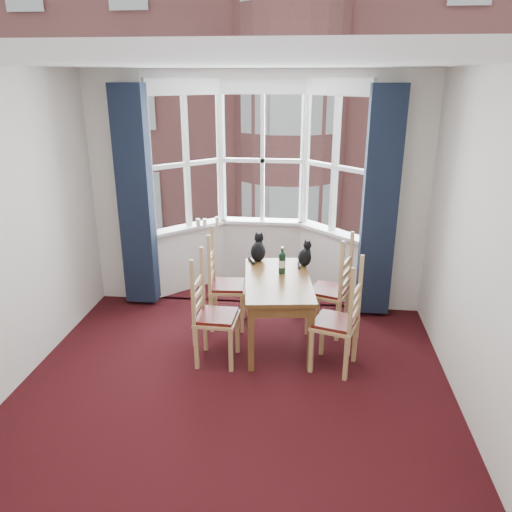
# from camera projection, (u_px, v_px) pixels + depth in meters

# --- Properties ---
(floor) EXTENTS (4.50, 4.50, 0.00)m
(floor) POSITION_uv_depth(u_px,v_px,m) (228.00, 411.00, 4.28)
(floor) COLOR black
(floor) RESTS_ON ground
(ceiling) EXTENTS (4.50, 4.50, 0.00)m
(ceiling) POSITION_uv_depth(u_px,v_px,m) (220.00, 62.00, 3.33)
(ceiling) COLOR white
(ceiling) RESTS_ON floor
(wall_right) EXTENTS (0.00, 4.50, 4.50)m
(wall_right) POSITION_uv_depth(u_px,v_px,m) (497.00, 269.00, 3.60)
(wall_right) COLOR silver
(wall_right) RESTS_ON floor
(wall_near) EXTENTS (4.00, 0.00, 4.00)m
(wall_near) POSITION_uv_depth(u_px,v_px,m) (113.00, 484.00, 1.70)
(wall_near) COLOR silver
(wall_near) RESTS_ON floor
(wall_back_pier_left) EXTENTS (0.70, 0.12, 2.80)m
(wall_back_pier_left) POSITION_uv_depth(u_px,v_px,m) (122.00, 191.00, 6.08)
(wall_back_pier_left) COLOR silver
(wall_back_pier_left) RESTS_ON floor
(wall_back_pier_right) EXTENTS (0.70, 0.12, 2.80)m
(wall_back_pier_right) POSITION_uv_depth(u_px,v_px,m) (399.00, 197.00, 5.74)
(wall_back_pier_right) COLOR silver
(wall_back_pier_right) RESTS_ON floor
(bay_window) EXTENTS (2.76, 0.94, 2.80)m
(bay_window) POSITION_uv_depth(u_px,v_px,m) (261.00, 185.00, 6.38)
(bay_window) COLOR white
(bay_window) RESTS_ON floor
(curtain_left) EXTENTS (0.38, 0.22, 2.60)m
(curtain_left) POSITION_uv_depth(u_px,v_px,m) (136.00, 198.00, 5.90)
(curtain_left) COLOR #161F33
(curtain_left) RESTS_ON floor
(curtain_right) EXTENTS (0.38, 0.22, 2.60)m
(curtain_right) POSITION_uv_depth(u_px,v_px,m) (380.00, 205.00, 5.61)
(curtain_right) COLOR #161F33
(curtain_right) RESTS_ON floor
(dining_table) EXTENTS (0.83, 1.33, 0.73)m
(dining_table) POSITION_uv_depth(u_px,v_px,m) (278.00, 288.00, 5.23)
(dining_table) COLOR brown
(dining_table) RESTS_ON floor
(chair_left_near) EXTENTS (0.41, 0.43, 0.92)m
(chair_left_near) POSITION_uv_depth(u_px,v_px,m) (208.00, 317.00, 4.91)
(chair_left_near) COLOR tan
(chair_left_near) RESTS_ON floor
(chair_left_far) EXTENTS (0.43, 0.45, 0.92)m
(chair_left_far) POSITION_uv_depth(u_px,v_px,m) (220.00, 287.00, 5.63)
(chair_left_far) COLOR tan
(chair_left_far) RESTS_ON floor
(chair_right_near) EXTENTS (0.51, 0.52, 0.92)m
(chair_right_near) POSITION_uv_depth(u_px,v_px,m) (344.00, 325.00, 4.76)
(chair_right_near) COLOR tan
(chair_right_near) RESTS_ON floor
(chair_right_far) EXTENTS (0.51, 0.53, 0.92)m
(chair_right_far) POSITION_uv_depth(u_px,v_px,m) (336.00, 293.00, 5.46)
(chair_right_far) COLOR tan
(chair_right_far) RESTS_ON floor
(cat_left) EXTENTS (0.17, 0.24, 0.33)m
(cat_left) POSITION_uv_depth(u_px,v_px,m) (258.00, 250.00, 5.67)
(cat_left) COLOR black
(cat_left) RESTS_ON dining_table
(cat_right) EXTENTS (0.21, 0.24, 0.28)m
(cat_right) POSITION_uv_depth(u_px,v_px,m) (305.00, 256.00, 5.54)
(cat_right) COLOR black
(cat_right) RESTS_ON dining_table
(wine_bottle) EXTENTS (0.08, 0.08, 0.30)m
(wine_bottle) POSITION_uv_depth(u_px,v_px,m) (282.00, 262.00, 5.30)
(wine_bottle) COLOR black
(wine_bottle) RESTS_ON dining_table
(candle_tall) EXTENTS (0.06, 0.06, 0.10)m
(candle_tall) POSITION_uv_depth(u_px,v_px,m) (198.00, 223.00, 6.48)
(candle_tall) COLOR white
(candle_tall) RESTS_ON bay_window
(candle_short) EXTENTS (0.06, 0.06, 0.09)m
(candle_short) POSITION_uv_depth(u_px,v_px,m) (205.00, 222.00, 6.50)
(candle_short) COLOR white
(candle_short) RESTS_ON bay_window
(candle_extra) EXTENTS (0.05, 0.05, 0.12)m
(candle_extra) POSITION_uv_depth(u_px,v_px,m) (217.00, 221.00, 6.50)
(candle_extra) COLOR white
(candle_extra) RESTS_ON bay_window
(street) EXTENTS (80.00, 80.00, 0.00)m
(street) POSITION_uv_depth(u_px,v_px,m) (301.00, 203.00, 36.47)
(street) COLOR #333335
(street) RESTS_ON ground
(tenement_building) EXTENTS (18.40, 7.80, 15.20)m
(tenement_building) POSITION_uv_depth(u_px,v_px,m) (294.00, 112.00, 16.84)
(tenement_building) COLOR #8F4F49
(tenement_building) RESTS_ON street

